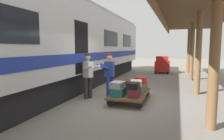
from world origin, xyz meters
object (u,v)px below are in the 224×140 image
luggage_cart (130,94)px  suitcase_teal_softside (118,92)px  suitcase_black_hardshell (133,86)px  suitcase_yellow_case (127,86)px  suitcase_slate_roller (137,89)px  suitcase_brown_leather (123,89)px  suitcase_gray_aluminum (117,85)px  suitcase_olive_duffel (140,87)px  suitcase_maroon_trunk (127,82)px  suitcase_cream_canvas (136,83)px  porter_in_overalls (109,74)px  suitcase_burgundy_valise (134,93)px  porter_by_door (88,75)px  baggage_tug (162,65)px  train_car (49,45)px  suitcase_red_plastic (141,80)px

luggage_cart → suitcase_teal_softside: (0.27, 0.60, 0.18)m
suitcase_black_hardshell → suitcase_yellow_case: bearing=-67.1°
suitcase_slate_roller → suitcase_yellow_case: 0.81m
suitcase_brown_leather → luggage_cart: bearing=180.0°
suitcase_slate_roller → suitcase_gray_aluminum: 0.88m
suitcase_olive_duffel → suitcase_maroon_trunk: size_ratio=1.30×
suitcase_brown_leather → suitcase_cream_canvas: (-0.50, 0.03, 0.27)m
porter_in_overalls → suitcase_burgundy_valise: bearing=144.6°
porter_by_door → baggage_tug: (-2.12, -8.94, -0.30)m
suitcase_slate_roller → suitcase_brown_leather: size_ratio=0.94×
suitcase_gray_aluminum → porter_by_door: (1.30, -0.45, 0.24)m
suitcase_yellow_case → suitcase_burgundy_valise: bearing=114.2°
porter_by_door → porter_in_overalls: bearing=-149.2°
suitcase_brown_leather → suitcase_yellow_case: bearing=-90.0°
train_car → suitcase_maroon_trunk: 3.55m
suitcase_teal_softside → porter_in_overalls: bearing=-52.7°
train_car → suitcase_burgundy_valise: (-3.70, 0.59, -1.61)m
suitcase_teal_softside → suitcase_black_hardshell: size_ratio=1.27×
suitcase_teal_softside → train_car: bearing=-10.6°
suitcase_cream_canvas → train_car: bearing=-0.4°
suitcase_olive_duffel → suitcase_slate_roller: bearing=90.0°
suitcase_red_plastic → suitcase_gray_aluminum: bearing=65.4°
luggage_cart → suitcase_gray_aluminum: bearing=64.8°
suitcase_yellow_case → suitcase_teal_softside: (0.00, 1.20, 0.04)m
suitcase_gray_aluminum → train_car: bearing=-11.2°
train_car → suitcase_red_plastic: size_ratio=52.77×
porter_by_door → baggage_tug: size_ratio=0.98×
suitcase_olive_duffel → suitcase_gray_aluminum: suitcase_gray_aluminum is taller
luggage_cart → suitcase_red_plastic: (-0.28, -0.64, 0.41)m
train_car → suitcase_brown_leather: size_ratio=43.73×
suitcase_red_plastic → porter_in_overalls: 1.28m
suitcase_olive_duffel → suitcase_red_plastic: suitcase_red_plastic is taller
suitcase_teal_softside → porter_by_door: 1.47m
suitcase_red_plastic → suitcase_maroon_trunk: (0.55, 0.03, -0.09)m
suitcase_olive_duffel → luggage_cart: bearing=65.8°
suitcase_yellow_case → luggage_cart: bearing=114.2°
suitcase_maroon_trunk → porter_in_overalls: bearing=30.7°
suitcase_brown_leather → suitcase_black_hardshell: bearing=129.7°
suitcase_olive_duffel → suitcase_red_plastic: 0.25m
train_car → suitcase_yellow_case: (-3.16, -0.61, -1.66)m
suitcase_cream_canvas → porter_in_overalls: size_ratio=0.33×
train_car → luggage_cart: (-3.43, -0.01, -1.80)m
suitcase_teal_softside → porter_in_overalls: 1.15m
luggage_cart → suitcase_brown_leather: 0.30m
suitcase_cream_canvas → baggage_tug: 8.80m
suitcase_gray_aluminum → porter_by_door: bearing=-19.2°
suitcase_teal_softside → suitcase_gray_aluminum: suitcase_gray_aluminum is taller
suitcase_slate_roller → suitcase_black_hardshell: suitcase_black_hardshell is taller
luggage_cart → suitcase_maroon_trunk: (0.27, -0.61, 0.31)m
train_car → suitcase_gray_aluminum: bearing=168.8°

